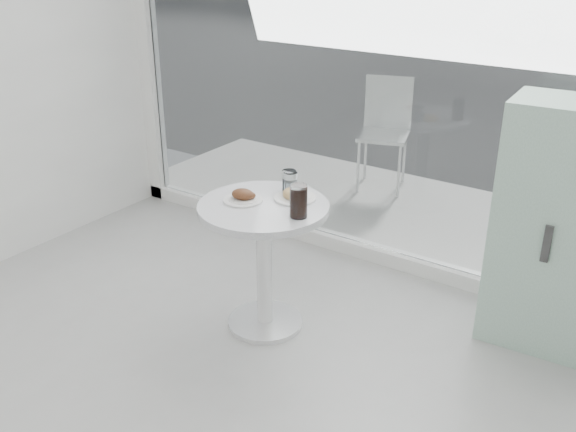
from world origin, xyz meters
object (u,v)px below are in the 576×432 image
Objects in this scene: main_table at (264,240)px; cola_glass at (299,202)px; plate_donut at (295,195)px; water_tumbler_b at (289,183)px; water_tumbler_a at (291,184)px; mint_cabinet at (558,229)px; plate_fritter at (244,197)px; patio_chair at (386,126)px.

cola_glass reaches higher than main_table.
water_tumbler_b is (-0.08, 0.06, 0.04)m from plate_donut.
water_tumbler_a reaches higher than plate_donut.
water_tumbler_b is 0.34m from cola_glass.
plate_donut is 1.89× the size of water_tumbler_a.
mint_cabinet is (1.36, 0.78, 0.13)m from main_table.
cola_glass reaches higher than plate_fritter.
patio_chair reaches higher than main_table.
water_tumbler_b is 0.74× the size of cola_glass.
main_table is 6.18× the size of water_tumbler_a.
mint_cabinet is 1.41m from plate_donut.
mint_cabinet is at bearing 29.75° from main_table.
main_table is 0.36m from water_tumbler_b.
plate_donut is (0.22, 0.19, -0.01)m from plate_fritter.
main_table is 0.27m from plate_fritter.
patio_chair reaches higher than cola_glass.
water_tumbler_b is (0.13, 0.25, 0.03)m from plate_fritter.
plate_fritter is at bearing -118.04° from water_tumbler_b.
patio_chair is at bearing 100.08° from main_table.
plate_fritter is at bearing 179.32° from cola_glass.
water_tumbler_b is at bearing 132.45° from cola_glass.
patio_chair reaches higher than plate_donut.
cola_glass is (0.21, -0.24, 0.03)m from water_tumbler_a.
patio_chair reaches higher than water_tumbler_b.
plate_donut is at bearing -94.46° from patio_chair.
plate_fritter reaches higher than plate_donut.
patio_chair reaches higher than plate_fritter.
mint_cabinet is at bearing 28.53° from plate_fritter.
main_table is at bearing -121.99° from plate_donut.
water_tumbler_b is at bearing 152.96° from water_tumbler_a.
mint_cabinet is 6.31× the size of plate_fritter.
main_table is 0.31m from plate_donut.
plate_fritter is 0.28m from water_tumbler_a.
main_table is 2.37m from patio_chair.
water_tumbler_b reaches higher than main_table.
patio_chair is (-0.41, 2.33, 0.04)m from main_table.
plate_donut is 1.80× the size of water_tumbler_b.
plate_donut is (0.51, -2.17, 0.20)m from patio_chair.
water_tumbler_a is at bearing 139.76° from plate_donut.
main_table is 3.27× the size of plate_donut.
plate_fritter is 1.66× the size of water_tumbler_b.
water_tumbler_a is at bearing -95.79° from patio_chair.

